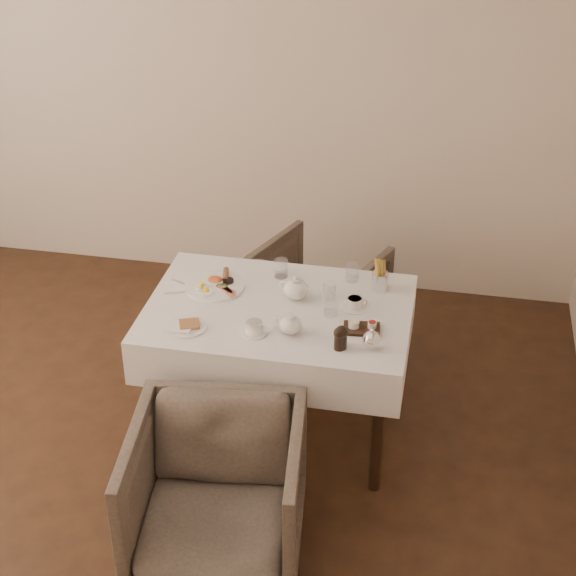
# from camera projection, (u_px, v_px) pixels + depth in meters

# --- Properties ---
(table) EXTENTS (1.28, 0.88, 0.75)m
(table) POSITION_uv_depth(u_px,v_px,m) (278.00, 327.00, 4.32)
(table) COLOR black
(table) RESTS_ON ground
(armchair_near) EXTENTS (0.81, 0.82, 0.68)m
(armchair_near) POSITION_uv_depth(u_px,v_px,m) (217.00, 494.00, 3.76)
(armchair_near) COLOR #453C32
(armchair_near) RESTS_ON ground
(armchair_far) EXTENTS (0.88, 0.89, 0.63)m
(armchair_far) POSITION_uv_depth(u_px,v_px,m) (315.00, 299.00, 5.17)
(armchair_far) COLOR #453C32
(armchair_far) RESTS_ON ground
(breakfast_plate) EXTENTS (0.31, 0.31, 0.04)m
(breakfast_plate) POSITION_uv_depth(u_px,v_px,m) (215.00, 285.00, 4.43)
(breakfast_plate) COLOR white
(breakfast_plate) RESTS_ON table
(side_plate) EXTENTS (0.18, 0.18, 0.02)m
(side_plate) POSITION_uv_depth(u_px,v_px,m) (185.00, 327.00, 4.10)
(side_plate) COLOR white
(side_plate) RESTS_ON table
(teapot_centre) EXTENTS (0.19, 0.16, 0.13)m
(teapot_centre) POSITION_uv_depth(u_px,v_px,m) (296.00, 288.00, 4.29)
(teapot_centre) COLOR white
(teapot_centre) RESTS_ON table
(teapot_front) EXTENTS (0.17, 0.16, 0.12)m
(teapot_front) POSITION_uv_depth(u_px,v_px,m) (290.00, 323.00, 4.04)
(teapot_front) COLOR white
(teapot_front) RESTS_ON table
(creamer) EXTENTS (0.08, 0.08, 0.07)m
(creamer) POSITION_uv_depth(u_px,v_px,m) (329.00, 289.00, 4.33)
(creamer) COLOR white
(creamer) RESTS_ON table
(teacup_near) EXTENTS (0.13, 0.13, 0.06)m
(teacup_near) POSITION_uv_depth(u_px,v_px,m) (254.00, 328.00, 4.06)
(teacup_near) COLOR white
(teacup_near) RESTS_ON table
(teacup_far) EXTENTS (0.12, 0.12, 0.06)m
(teacup_far) POSITION_uv_depth(u_px,v_px,m) (355.00, 304.00, 4.24)
(teacup_far) COLOR white
(teacup_far) RESTS_ON table
(glass_left) EXTENTS (0.09, 0.09, 0.10)m
(glass_left) POSITION_uv_depth(u_px,v_px,m) (281.00, 268.00, 4.50)
(glass_left) COLOR silver
(glass_left) RESTS_ON table
(glass_mid) EXTENTS (0.08, 0.08, 0.10)m
(glass_mid) POSITION_uv_depth(u_px,v_px,m) (331.00, 306.00, 4.19)
(glass_mid) COLOR silver
(glass_mid) RESTS_ON table
(glass_right) EXTENTS (0.08, 0.08, 0.09)m
(glass_right) POSITION_uv_depth(u_px,v_px,m) (352.00, 272.00, 4.46)
(glass_right) COLOR silver
(glass_right) RESTS_ON table
(condiment_board) EXTENTS (0.18, 0.13, 0.04)m
(condiment_board) POSITION_uv_depth(u_px,v_px,m) (361.00, 327.00, 4.09)
(condiment_board) COLOR black
(condiment_board) RESTS_ON table
(pepper_mill_left) EXTENTS (0.07, 0.07, 0.11)m
(pepper_mill_left) POSITION_uv_depth(u_px,v_px,m) (339.00, 338.00, 3.94)
(pepper_mill_left) COLOR black
(pepper_mill_left) RESTS_ON table
(pepper_mill_right) EXTENTS (0.06, 0.06, 0.12)m
(pepper_mill_right) POSITION_uv_depth(u_px,v_px,m) (342.00, 337.00, 3.94)
(pepper_mill_right) COLOR black
(pepper_mill_right) RESTS_ON table
(silver_pot) EXTENTS (0.12, 0.11, 0.11)m
(silver_pot) POSITION_uv_depth(u_px,v_px,m) (372.00, 339.00, 3.94)
(silver_pot) COLOR white
(silver_pot) RESTS_ON table
(fries_cup) EXTENTS (0.08, 0.08, 0.17)m
(fries_cup) POSITION_uv_depth(u_px,v_px,m) (380.00, 277.00, 4.37)
(fries_cup) COLOR silver
(fries_cup) RESTS_ON table
(cutlery_fork) EXTENTS (0.16, 0.08, 0.00)m
(cutlery_fork) POSITION_uv_depth(u_px,v_px,m) (185.00, 284.00, 4.45)
(cutlery_fork) COLOR silver
(cutlery_fork) RESTS_ON table
(cutlery_knife) EXTENTS (0.17, 0.07, 0.00)m
(cutlery_knife) POSITION_uv_depth(u_px,v_px,m) (182.00, 293.00, 4.38)
(cutlery_knife) COLOR silver
(cutlery_knife) RESTS_ON table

